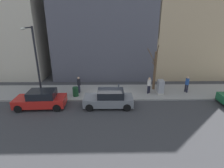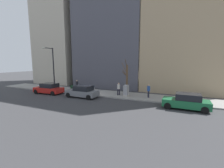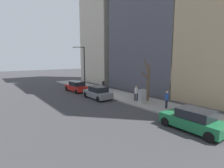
% 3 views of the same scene
% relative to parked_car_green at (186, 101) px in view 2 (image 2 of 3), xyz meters
% --- Properties ---
extents(ground_plane, '(120.00, 120.00, 0.00)m').
position_rel_parked_car_green_xyz_m(ground_plane, '(1.03, 12.04, -0.74)').
color(ground_plane, '#38383A').
extents(sidewalk, '(4.00, 36.00, 0.15)m').
position_rel_parked_car_green_xyz_m(sidewalk, '(3.03, 12.04, -0.66)').
color(sidewalk, gray).
rests_on(sidewalk, ground).
extents(parked_car_green, '(2.01, 4.24, 1.52)m').
position_rel_parked_car_green_xyz_m(parked_car_green, '(0.00, 0.00, 0.00)').
color(parked_car_green, '#196038').
rests_on(parked_car_green, ground).
extents(parked_car_grey, '(1.96, 4.22, 1.52)m').
position_rel_parked_car_green_xyz_m(parked_car_grey, '(-0.04, 12.04, 0.00)').
color(parked_car_grey, slate).
rests_on(parked_car_grey, ground).
extents(parked_car_red, '(2.06, 4.26, 1.52)m').
position_rel_parked_car_green_xyz_m(parked_car_red, '(-0.08, 17.86, 0.00)').
color(parked_car_red, red).
rests_on(parked_car_red, ground).
extents(parking_meter, '(0.14, 0.10, 1.35)m').
position_rel_parked_car_green_xyz_m(parking_meter, '(1.48, 11.14, 0.24)').
color(parking_meter, slate).
rests_on(parking_meter, sidewalk).
extents(utility_box, '(0.83, 0.61, 1.43)m').
position_rel_parked_car_green_xyz_m(utility_box, '(2.33, 6.92, 0.11)').
color(utility_box, '#A8A399').
rests_on(utility_box, sidewalk).
extents(streetlamp, '(1.97, 0.32, 6.50)m').
position_rel_parked_car_green_xyz_m(streetlamp, '(1.32, 18.41, 3.28)').
color(streetlamp, black).
rests_on(streetlamp, sidewalk).
extents(bare_tree, '(1.10, 1.02, 4.75)m').
position_rel_parked_car_green_xyz_m(bare_tree, '(3.62, 7.29, 1.56)').
color(bare_tree, brown).
rests_on(bare_tree, sidewalk).
extents(trash_bin, '(0.56, 0.56, 0.90)m').
position_rel_parked_car_green_xyz_m(trash_bin, '(1.93, 15.27, -0.14)').
color(trash_bin, '#14381E').
rests_on(trash_bin, sidewalk).
extents(pedestrian_near_meter, '(0.38, 0.36, 1.66)m').
position_rel_parked_car_green_xyz_m(pedestrian_near_meter, '(2.74, 4.12, 0.35)').
color(pedestrian_near_meter, '#1E1E2D').
rests_on(pedestrian_near_meter, sidewalk).
extents(pedestrian_midblock, '(0.36, 0.36, 1.66)m').
position_rel_parked_car_green_xyz_m(pedestrian_midblock, '(2.53, 8.03, 0.35)').
color(pedestrian_midblock, '#1E1E2D').
rests_on(pedestrian_midblock, sidewalk).
extents(pedestrian_far_corner, '(0.40, 0.36, 1.66)m').
position_rel_parked_car_green_xyz_m(pedestrian_far_corner, '(2.82, 15.06, 0.35)').
color(pedestrian_far_corner, '#1E1E2D').
rests_on(pedestrian_far_corner, sidewalk).
extents(office_tower_left, '(11.45, 11.45, 24.81)m').
position_rel_parked_car_green_xyz_m(office_tower_left, '(12.26, 0.72, 11.67)').
color(office_tower_left, tan).
rests_on(office_tower_left, ground).
extents(office_block_center, '(12.54, 12.54, 26.15)m').
position_rel_parked_car_green_xyz_m(office_block_center, '(12.80, 12.58, 12.34)').
color(office_block_center, '#4C4C56').
rests_on(office_block_center, ground).
extents(office_tower_right, '(9.15, 9.15, 28.01)m').
position_rel_parked_car_green_xyz_m(office_tower_right, '(11.11, 24.87, 13.27)').
color(office_tower_right, '#BCB29E').
rests_on(office_tower_right, ground).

